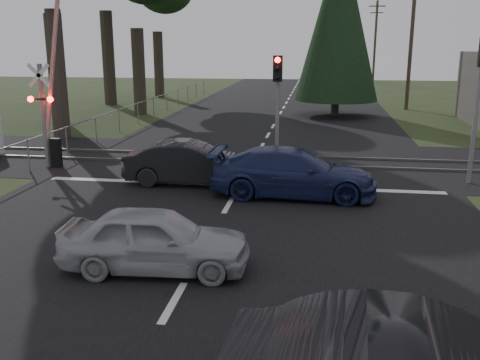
% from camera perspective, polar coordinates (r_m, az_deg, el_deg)
% --- Properties ---
extents(ground, '(120.00, 120.00, 0.00)m').
position_cam_1_polar(ground, '(9.96, -7.12, -12.85)').
color(ground, '#273417').
rests_on(ground, ground).
extents(road, '(14.00, 100.00, 0.01)m').
position_cam_1_polar(road, '(19.21, 0.74, 0.81)').
color(road, black).
rests_on(road, ground).
extents(rail_corridor, '(120.00, 8.00, 0.01)m').
position_cam_1_polar(rail_corridor, '(21.15, 1.46, 2.08)').
color(rail_corridor, black).
rests_on(rail_corridor, ground).
extents(stop_line, '(13.00, 0.35, 0.00)m').
position_cam_1_polar(stop_line, '(17.49, -0.04, -0.55)').
color(stop_line, silver).
rests_on(stop_line, ground).
extents(rail_near, '(120.00, 0.12, 0.10)m').
position_cam_1_polar(rail_near, '(20.36, 1.19, 1.72)').
color(rail_near, '#59544C').
rests_on(rail_near, ground).
extents(rail_far, '(120.00, 0.12, 0.10)m').
position_cam_1_polar(rail_far, '(21.91, 1.71, 2.64)').
color(rail_far, '#59544C').
rests_on(rail_far, ground).
extents(crossing_signal, '(1.62, 0.38, 6.96)m').
position_cam_1_polar(crossing_signal, '(20.87, -19.68, 6.79)').
color(crossing_signal, slate).
rests_on(crossing_signal, ground).
extents(traffic_signal_center, '(0.32, 0.48, 4.10)m').
position_cam_1_polar(traffic_signal_center, '(19.32, 4.02, 9.28)').
color(traffic_signal_center, slate).
rests_on(traffic_signal_center, ground).
extents(utility_pole_mid, '(1.80, 0.26, 9.00)m').
position_cam_1_polar(utility_pole_mid, '(38.97, 17.81, 14.09)').
color(utility_pole_mid, '#4C3D2D').
rests_on(utility_pole_mid, ground).
extents(utility_pole_far, '(1.80, 0.26, 9.00)m').
position_cam_1_polar(utility_pole_far, '(63.79, 14.22, 14.24)').
color(utility_pole_far, '#4C3D2D').
rests_on(utility_pole_far, ground).
extents(conifer_tree, '(5.20, 5.20, 11.00)m').
position_cam_1_polar(conifer_tree, '(34.55, 10.50, 16.66)').
color(conifer_tree, '#473D33').
rests_on(conifer_tree, ground).
extents(fence_left, '(0.10, 36.00, 1.20)m').
position_cam_1_polar(fence_left, '(32.97, -9.94, 6.35)').
color(fence_left, slate).
rests_on(fence_left, ground).
extents(silver_car, '(3.95, 1.79, 1.31)m').
position_cam_1_polar(silver_car, '(11.07, -9.03, -6.30)').
color(silver_car, '#A3A7AB').
rests_on(silver_car, ground).
extents(blue_sedan, '(5.03, 2.10, 1.45)m').
position_cam_1_polar(blue_sedan, '(16.22, 5.70, 0.78)').
color(blue_sedan, '#19224C').
rests_on(blue_sedan, ground).
extents(dark_car_far, '(4.28, 1.57, 1.40)m').
position_cam_1_polar(dark_car_far, '(17.60, -5.27, 1.79)').
color(dark_car_far, black).
rests_on(dark_car_far, ground).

